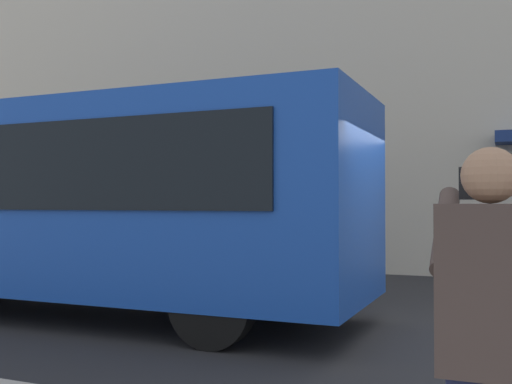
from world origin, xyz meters
TOP-DOWN VIEW (x-y plane):
  - ground_plane at (0.00, 0.00)m, footprint 60.00×60.00m
  - building_facade_far at (-0.02, -6.80)m, footprint 28.00×1.55m
  - red_bus at (4.57, 0.27)m, footprint 9.05×2.54m
  - pedestrian_photographer at (-1.44, 4.83)m, footprint 0.53×0.52m

SIDE VIEW (x-z plane):
  - ground_plane at x=0.00m, z-range 0.00..0.00m
  - pedestrian_photographer at x=-1.44m, z-range 0.29..1.99m
  - red_bus at x=4.57m, z-range 0.14..3.22m
  - building_facade_far at x=-0.02m, z-range -0.01..11.99m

